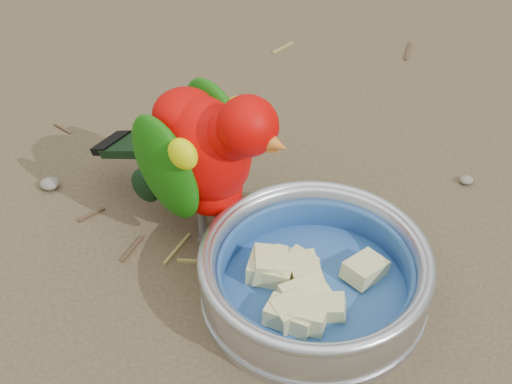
{
  "coord_description": "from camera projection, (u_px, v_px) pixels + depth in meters",
  "views": [
    {
      "loc": [
        -0.01,
        -0.55,
        0.59
      ],
      "look_at": [
        0.06,
        0.04,
        0.08
      ],
      "focal_mm": 55.0,
      "sensor_mm": 36.0,
      "label": 1
    }
  ],
  "objects": [
    {
      "name": "ground_debris",
      "position": [
        190.0,
        231.0,
        0.85
      ],
      "size": [
        0.9,
        0.8,
        0.01
      ],
      "primitive_type": null,
      "color": "olive",
      "rests_on": "ground"
    },
    {
      "name": "ground",
      "position": [
        205.0,
        277.0,
        0.81
      ],
      "size": [
        60.0,
        60.0,
        0.0
      ],
      "primitive_type": "plane",
      "color": "brown"
    },
    {
      "name": "food_bowl",
      "position": [
        314.0,
        293.0,
        0.78
      ],
      "size": [
        0.22,
        0.22,
        0.02
      ],
      "primitive_type": "cylinder",
      "color": "#B2B2BA",
      "rests_on": "ground"
    },
    {
      "name": "fruit_wedges",
      "position": [
        315.0,
        278.0,
        0.76
      ],
      "size": [
        0.13,
        0.13,
        0.03
      ],
      "primitive_type": null,
      "color": "beige",
      "rests_on": "food_bowl"
    },
    {
      "name": "lory_parrot",
      "position": [
        204.0,
        163.0,
        0.8
      ],
      "size": [
        0.24,
        0.24,
        0.19
      ],
      "primitive_type": null,
      "rotation": [
        0.0,
        0.0,
        -2.32
      ],
      "color": "#C70301",
      "rests_on": "ground"
    },
    {
      "name": "bowl_wall",
      "position": [
        315.0,
        273.0,
        0.76
      ],
      "size": [
        0.22,
        0.22,
        0.04
      ],
      "primitive_type": null,
      "color": "#B2B2BA",
      "rests_on": "food_bowl"
    }
  ]
}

